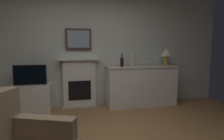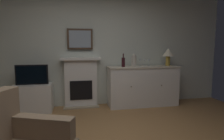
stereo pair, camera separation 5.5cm
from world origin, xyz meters
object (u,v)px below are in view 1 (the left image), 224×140
(fireplace_unit, at_px, (79,83))
(tv_cabinet, at_px, (32,98))
(sideboard_cabinet, at_px, (141,86))
(table_lamp, at_px, (166,54))
(wine_glass_center, at_px, (144,61))
(tv_set, at_px, (30,75))
(vase_decorative, at_px, (133,60))
(framed_picture, at_px, (78,39))
(wine_glass_left, at_px, (138,61))
(wine_glass_right, at_px, (147,61))
(wine_bottle, at_px, (122,62))

(fireplace_unit, height_order, tv_cabinet, fireplace_unit)
(sideboard_cabinet, xyz_separation_m, table_lamp, (0.60, 0.00, 0.73))
(wine_glass_center, bearing_deg, tv_set, 179.57)
(sideboard_cabinet, height_order, vase_decorative, vase_decorative)
(fireplace_unit, relative_size, framed_picture, 2.00)
(table_lamp, xyz_separation_m, tv_set, (-2.96, -0.01, -0.40))
(table_lamp, height_order, vase_decorative, table_lamp)
(fireplace_unit, height_order, framed_picture, framed_picture)
(fireplace_unit, bearing_deg, wine_glass_left, -7.81)
(framed_picture, height_order, wine_glass_right, framed_picture)
(wine_bottle, bearing_deg, framed_picture, 164.57)
(fireplace_unit, bearing_deg, sideboard_cabinet, -7.29)
(table_lamp, distance_m, vase_decorative, 0.85)
(wine_bottle, bearing_deg, tv_set, 179.34)
(table_lamp, relative_size, wine_glass_center, 2.42)
(sideboard_cabinet, relative_size, tv_set, 2.58)
(tv_cabinet, bearing_deg, framed_picture, 12.01)
(sideboard_cabinet, height_order, wine_glass_right, wine_glass_right)
(wine_glass_left, height_order, wine_glass_right, same)
(tv_cabinet, xyz_separation_m, tv_set, (-0.00, -0.02, 0.49))
(fireplace_unit, distance_m, framed_picture, 0.95)
(sideboard_cabinet, relative_size, wine_glass_center, 9.70)
(fireplace_unit, bearing_deg, wine_glass_center, -8.16)
(sideboard_cabinet, height_order, tv_cabinet, sideboard_cabinet)
(wine_glass_right, bearing_deg, sideboard_cabinet, -171.21)
(framed_picture, bearing_deg, sideboard_cabinet, -9.12)
(wine_bottle, height_order, tv_cabinet, wine_bottle)
(fireplace_unit, relative_size, wine_bottle, 3.79)
(sideboard_cabinet, bearing_deg, framed_picture, 170.88)
(sideboard_cabinet, relative_size, wine_bottle, 5.52)
(wine_bottle, distance_m, tv_cabinet, 2.02)
(fireplace_unit, xyz_separation_m, tv_set, (-0.98, -0.19, 0.23))
(table_lamp, height_order, wine_bottle, table_lamp)
(sideboard_cabinet, bearing_deg, table_lamp, 0.00)
(table_lamp, height_order, tv_set, table_lamp)
(framed_picture, height_order, tv_cabinet, framed_picture)
(table_lamp, height_order, wine_glass_left, table_lamp)
(wine_glass_left, height_order, tv_cabinet, wine_glass_left)
(fireplace_unit, bearing_deg, wine_bottle, -12.77)
(vase_decorative, distance_m, tv_set, 2.14)
(wine_glass_right, bearing_deg, framed_picture, 172.51)
(tv_cabinet, height_order, tv_set, tv_set)
(sideboard_cabinet, distance_m, wine_glass_center, 0.57)
(framed_picture, height_order, vase_decorative, framed_picture)
(wine_glass_center, distance_m, tv_set, 2.40)
(tv_set, bearing_deg, wine_bottle, -0.66)
(table_lamp, xyz_separation_m, vase_decorative, (-0.83, -0.05, -0.14))
(wine_glass_left, bearing_deg, tv_cabinet, 179.57)
(table_lamp, bearing_deg, wine_bottle, -178.40)
(wine_glass_center, bearing_deg, wine_glass_right, 23.54)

